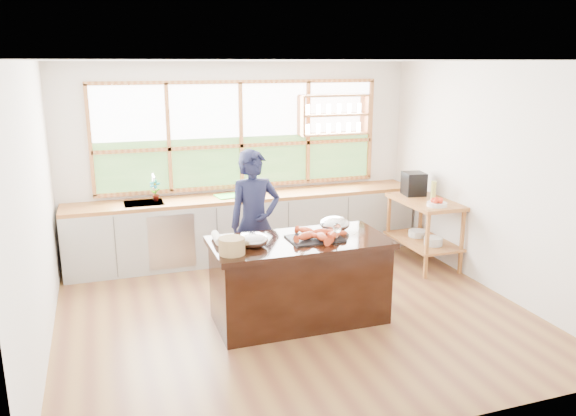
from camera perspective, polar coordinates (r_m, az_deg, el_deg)
name	(u,v)px	position (r m, az deg, el deg)	size (l,w,h in m)	color
ground_plane	(293,312)	(6.33, 0.52, -10.49)	(5.00, 5.00, 0.00)	olive
room_shell	(280,148)	(6.30, -0.78, 6.07)	(5.02, 4.52, 2.71)	silver
back_counter	(247,226)	(7.91, -4.24, -1.83)	(4.90, 0.63, 0.90)	#ACAAA3
right_shelf_unit	(424,221)	(7.79, 13.69, -1.31)	(0.62, 1.10, 0.90)	#A97B34
island	(299,280)	(5.98, 1.17, -7.32)	(1.85, 0.90, 0.90)	black
cook	(255,223)	(6.58, -3.40, -1.51)	(0.63, 0.41, 1.73)	#151835
potted_plant	(155,190)	(7.62, -13.35, 1.75)	(0.15, 0.10, 0.29)	slate
cutting_board	(231,196)	(7.75, -5.83, 1.25)	(0.40, 0.30, 0.01)	green
espresso_machine	(414,184)	(7.95, 12.66, 2.42)	(0.28, 0.30, 0.32)	black
wine_bottle	(433,191)	(7.65, 14.55, 1.66)	(0.07, 0.07, 0.27)	#B1B24F
fruit_bowl	(437,203)	(7.41, 14.90, 0.49)	(0.26, 0.26, 0.11)	silver
slate_board	(315,238)	(5.85, 2.75, -3.10)	(0.55, 0.40, 0.02)	black
lobster_pile	(318,234)	(5.82, 3.06, -2.70)	(0.52, 0.48, 0.08)	#E04A27
mixing_bowl_left	(253,240)	(5.63, -3.62, -3.22)	(0.32, 0.32, 0.15)	#B8BABF
mixing_bowl_right	(335,224)	(6.17, 4.76, -1.61)	(0.33, 0.33, 0.16)	#B8BABF
wine_glass	(337,229)	(5.66, 5.02, -2.13)	(0.08, 0.08, 0.22)	white
wicker_basket	(232,246)	(5.40, -5.73, -3.86)	(0.25, 0.25, 0.16)	#9E814E
parchment_roll	(217,238)	(5.80, -7.22, -3.04)	(0.08, 0.08, 0.30)	silver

